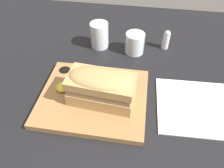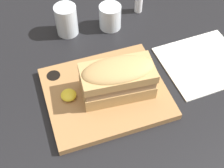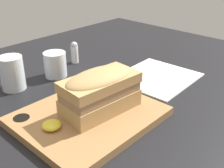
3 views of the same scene
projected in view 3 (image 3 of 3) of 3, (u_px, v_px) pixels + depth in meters
dining_table at (103, 106)px, 69.93cm from camera, size 140.54×114.43×2.00cm
serving_board at (88, 116)px, 62.25cm from camera, size 29.50×25.09×1.88cm
sandwich at (100, 89)px, 60.61cm from camera, size 17.95×10.08×9.59cm
mustard_dollop at (52, 125)px, 56.21cm from camera, size 3.84×3.84×1.54cm
water_glass at (12, 75)px, 74.58cm from camera, size 6.37×6.37×9.11cm
wine_glass at (55, 66)px, 82.31cm from camera, size 6.53×6.53×7.30cm
napkin at (157, 77)px, 82.46cm from camera, size 22.54×20.73×0.40cm
salt_shaker at (74, 52)px, 91.72cm from camera, size 2.41×2.41×7.10cm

